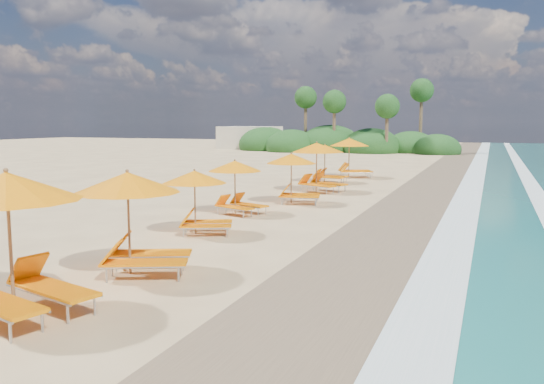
# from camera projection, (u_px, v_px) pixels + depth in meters

# --- Properties ---
(ground) EXTENTS (160.00, 160.00, 0.00)m
(ground) POSITION_uv_depth(u_px,v_px,m) (272.00, 229.00, 17.78)
(ground) COLOR #D2B47B
(ground) RESTS_ON ground
(wet_sand) EXTENTS (4.00, 160.00, 0.01)m
(wet_sand) POSITION_uv_depth(u_px,v_px,m) (398.00, 239.00, 16.32)
(wet_sand) COLOR #7F694B
(wet_sand) RESTS_ON ground
(surf_foam) EXTENTS (4.00, 160.00, 0.01)m
(surf_foam) POSITION_uv_depth(u_px,v_px,m) (497.00, 245.00, 15.33)
(surf_foam) COLOR white
(surf_foam) RESTS_ON ground
(station_2) EXTENTS (3.25, 3.14, 2.62)m
(station_2) POSITION_uv_depth(u_px,v_px,m) (16.00, 234.00, 9.71)
(station_2) COLOR olive
(station_2) RESTS_ON ground
(station_3) EXTENTS (3.12, 3.09, 2.38)m
(station_3) POSITION_uv_depth(u_px,v_px,m) (137.00, 216.00, 12.41)
(station_3) COLOR olive
(station_3) RESTS_ON ground
(station_4) EXTENTS (2.62, 2.60, 2.00)m
(station_4) POSITION_uv_depth(u_px,v_px,m) (200.00, 198.00, 16.94)
(station_4) COLOR olive
(station_4) RESTS_ON ground
(station_5) EXTENTS (2.60, 2.55, 2.04)m
(station_5) POSITION_uv_depth(u_px,v_px,m) (238.00, 183.00, 20.59)
(station_5) COLOR olive
(station_5) RESTS_ON ground
(station_6) EXTENTS (2.65, 2.56, 2.15)m
(station_6) POSITION_uv_depth(u_px,v_px,m) (295.00, 175.00, 23.29)
(station_6) COLOR olive
(station_6) RESTS_ON ground
(station_7) EXTENTS (3.19, 3.15, 2.46)m
(station_7) POSITION_uv_depth(u_px,v_px,m) (320.00, 164.00, 27.11)
(station_7) COLOR olive
(station_7) RESTS_ON ground
(station_8) EXTENTS (2.45, 2.29, 2.18)m
(station_8) POSITION_uv_depth(u_px,v_px,m) (328.00, 161.00, 31.21)
(station_8) COLOR olive
(station_8) RESTS_ON ground
(station_9) EXTENTS (3.24, 3.21, 2.48)m
(station_9) POSITION_uv_depth(u_px,v_px,m) (352.00, 155.00, 34.13)
(station_9) COLOR olive
(station_9) RESTS_ON ground
(treeline) EXTENTS (25.80, 8.80, 9.74)m
(treeline) POSITION_uv_depth(u_px,v_px,m) (338.00, 143.00, 63.26)
(treeline) COLOR #163D14
(treeline) RESTS_ON ground
(beach_building) EXTENTS (7.00, 5.00, 2.80)m
(beach_building) POSITION_uv_depth(u_px,v_px,m) (250.00, 138.00, 69.91)
(beach_building) COLOR beige
(beach_building) RESTS_ON ground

